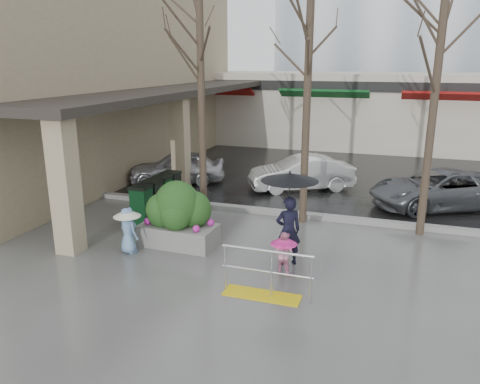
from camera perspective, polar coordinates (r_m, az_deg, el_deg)
The scene contains 20 objects.
ground at distance 11.24m, azimuth -2.08°, elevation -8.76°, with size 120.00×120.00×0.00m, color #51514F.
street_asphalt at distance 32.12m, azimuth 11.88°, elevation 7.07°, with size 120.00×36.00×0.01m, color black.
curb at distance 14.78m, azimuth 3.35°, elevation -2.37°, with size 120.00×0.30×0.15m, color gray.
near_building at distance 21.64m, azimuth -17.71°, elevation 13.27°, with size 6.00×18.00×8.00m, color tan.
canopy_slab at distance 19.51m, azimuth -7.31°, elevation 12.57°, with size 2.80×18.00×0.25m, color #2D2823.
pillar_front at distance 12.14m, azimuth -20.56°, elevation 0.84°, with size 0.55×0.55×3.50m, color tan.
pillar_back at distance 17.54m, azimuth -7.26°, elevation 6.06°, with size 0.55×0.55×3.50m, color tan.
storefront_row at distance 27.71m, azimuth 15.25°, elevation 9.72°, with size 34.00×6.74×4.00m.
handrail at distance 9.67m, azimuth 3.05°, elevation -10.58°, with size 1.90×0.50×1.03m.
tree_west at distance 14.33m, azimuth -4.87°, elevation 17.38°, with size 3.20×3.20×6.80m.
tree_midwest at distance 13.40m, azimuth 8.45°, elevation 18.03°, with size 3.20×3.20×7.00m.
tree_mideast at distance 13.20m, azimuth 23.15°, elevation 15.40°, with size 3.20×3.20×6.50m.
woman at distance 10.82m, azimuth 5.98°, elevation -1.86°, with size 1.33×1.33×2.26m.
child_pink at distance 10.56m, azimuth 5.34°, elevation -7.03°, with size 0.61×0.61×1.01m.
child_blue at distance 11.95m, azimuth -13.51°, elevation -4.05°, with size 0.69×0.69×1.18m.
planter at distance 12.17m, azimuth -7.53°, elevation -2.77°, with size 2.01×1.17×1.73m.
news_boxes at distance 14.28m, azimuth -10.03°, elevation -0.85°, with size 0.57×2.31×1.29m.
car_a at distance 18.49m, azimuth -7.68°, elevation 3.01°, with size 1.49×3.70×1.26m, color #A3A2A7.
car_b at distance 17.51m, azimuth 7.48°, elevation 2.30°, with size 1.33×3.82×1.26m, color white.
car_c at distance 16.55m, azimuth 23.26°, elevation 0.34°, with size 2.09×4.53×1.26m, color #54575B.
Camera 1 is at (3.62, -9.57, 4.66)m, focal length 35.00 mm.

